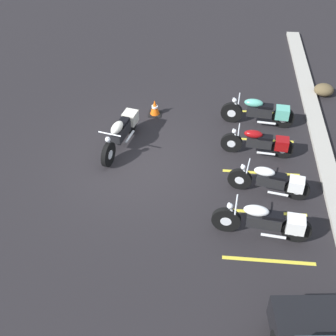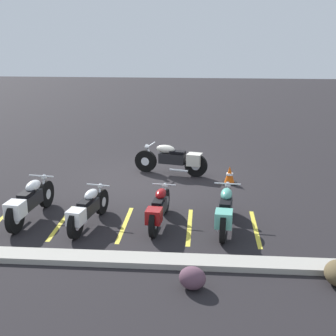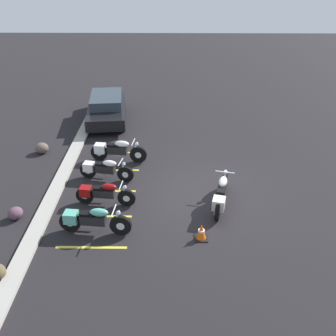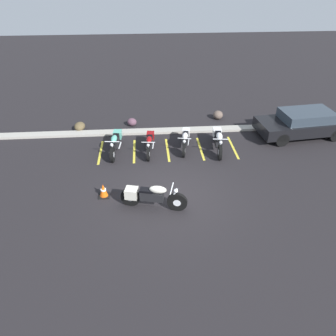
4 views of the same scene
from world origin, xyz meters
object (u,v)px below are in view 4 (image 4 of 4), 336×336
object	(u,v)px
landscape_rock_1	(132,122)
parked_bike_0	(116,142)
car_black	(303,123)
landscape_rock_0	(218,115)
parked_bike_2	(185,139)
traffic_cone	(103,191)
motorcycle_cream_featured	(150,196)
parked_bike_3	(218,139)
landscape_rock_2	(80,126)
parked_bike_1	(150,142)

from	to	relation	value
landscape_rock_1	parked_bike_0	bearing A→B (deg)	-104.44
car_black	landscape_rock_0	bearing A→B (deg)	-37.65
parked_bike_2	landscape_rock_1	size ratio (longest dim) A/B	4.23
parked_bike_2	traffic_cone	distance (m)	4.87
parked_bike_0	traffic_cone	xyz separation A→B (m)	(-0.27, -3.33, -0.23)
parked_bike_0	car_black	size ratio (longest dim) A/B	0.50
motorcycle_cream_featured	parked_bike_3	size ratio (longest dim) A/B	1.01
landscape_rock_1	landscape_rock_2	world-z (taller)	landscape_rock_2
parked_bike_3	landscape_rock_0	xyz separation A→B (m)	(0.67, 3.25, -0.26)
parked_bike_2	landscape_rock_2	world-z (taller)	parked_bike_2
landscape_rock_2	parked_bike_2	bearing A→B (deg)	-22.55
landscape_rock_1	landscape_rock_2	bearing A→B (deg)	-172.27
parked_bike_3	parked_bike_1	bearing A→B (deg)	-84.59
parked_bike_2	car_black	distance (m)	5.87
landscape_rock_0	parked_bike_3	bearing A→B (deg)	-101.64
car_black	landscape_rock_2	bearing A→B (deg)	-13.40
traffic_cone	parked_bike_3	bearing A→B (deg)	32.98
parked_bike_1	car_black	world-z (taller)	car_black
landscape_rock_2	traffic_cone	bearing A→B (deg)	-73.08
motorcycle_cream_featured	parked_bike_1	world-z (taller)	motorcycle_cream_featured
parked_bike_3	traffic_cone	world-z (taller)	parked_bike_3
parked_bike_2	landscape_rock_2	bearing A→B (deg)	-101.94
landscape_rock_1	car_black	bearing A→B (deg)	-11.91
car_black	landscape_rock_1	xyz separation A→B (m)	(-8.32, 1.75, -0.48)
parked_bike_2	landscape_rock_2	distance (m)	5.56
parked_bike_1	landscape_rock_0	world-z (taller)	parked_bike_1
parked_bike_0	landscape_rock_0	distance (m)	6.15
parked_bike_2	landscape_rock_0	size ratio (longest dim) A/B	3.76
car_black	landscape_rock_1	bearing A→B (deg)	-18.03
motorcycle_cream_featured	parked_bike_0	size ratio (longest dim) A/B	1.04
parked_bike_1	landscape_rock_2	world-z (taller)	parked_bike_1
landscape_rock_1	parked_bike_3	bearing A→B (deg)	-34.65
parked_bike_1	car_black	bearing A→B (deg)	102.79
motorcycle_cream_featured	parked_bike_1	distance (m)	4.00
parked_bike_2	traffic_cone	size ratio (longest dim) A/B	3.97
motorcycle_cream_featured	parked_bike_0	world-z (taller)	motorcycle_cream_featured
parked_bike_1	landscape_rock_1	bearing A→B (deg)	-156.69
parked_bike_3	car_black	world-z (taller)	car_black
parked_bike_2	traffic_cone	world-z (taller)	parked_bike_2
landscape_rock_0	parked_bike_0	bearing A→B (deg)	-149.74
parked_bike_0	parked_bike_3	bearing A→B (deg)	93.76
motorcycle_cream_featured	landscape_rock_0	bearing A→B (deg)	75.22
parked_bike_0	car_black	bearing A→B (deg)	100.93
car_black	landscape_rock_1	world-z (taller)	car_black
traffic_cone	landscape_rock_2	bearing A→B (deg)	106.92
car_black	landscape_rock_2	distance (m)	11.05
parked_bike_0	car_black	xyz separation A→B (m)	(8.99, 0.84, 0.21)
motorcycle_cream_featured	car_black	distance (m)	9.03
parked_bike_2	parked_bike_3	size ratio (longest dim) A/B	0.90
parked_bike_3	parked_bike_0	bearing A→B (deg)	-85.42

